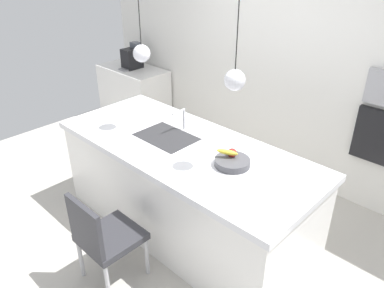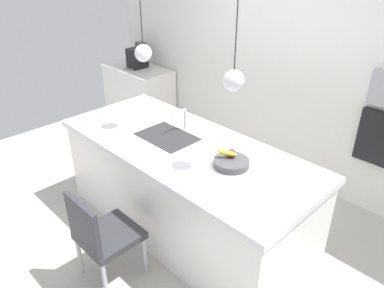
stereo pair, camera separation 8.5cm
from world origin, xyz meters
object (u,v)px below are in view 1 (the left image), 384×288
coffee_machine (132,58)px  oven (383,138)px  fruit_bowl (232,161)px  chair_near (103,236)px

coffee_machine → oven: size_ratio=0.68×
fruit_bowl → chair_near: 1.22m
coffee_machine → oven: 3.63m
fruit_bowl → coffee_machine: bearing=156.8°
fruit_bowl → coffee_machine: (-2.92, 1.25, 0.06)m
coffee_machine → chair_near: (2.40, -2.24, -0.56)m
chair_near → coffee_machine: bearing=137.0°
chair_near → fruit_bowl: bearing=62.1°
fruit_bowl → chair_near: fruit_bowl is taller
oven → fruit_bowl: bearing=-114.1°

